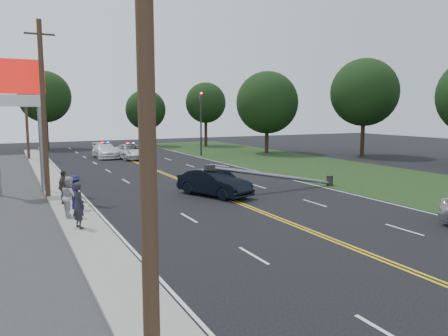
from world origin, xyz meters
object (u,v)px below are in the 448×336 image
utility_pole_near (147,107)px  bystander_b (70,197)px  bystander_d (64,187)px  utility_pole_mid (44,109)px  emergency_a (131,152)px  pylon_sign (16,94)px  fallen_streetlight (281,176)px  emergency_b (105,151)px  bystander_c (75,192)px  bystander_a (79,205)px  crashed_sedan (214,183)px  traffic_signal (201,118)px  utility_pole_far (26,110)px

utility_pole_near → bystander_b: 14.86m
bystander_b → bystander_d: size_ratio=1.05×
utility_pole_mid → emergency_a: utility_pole_mid is taller
bystander_d → utility_pole_mid: bearing=42.7°
emergency_a → pylon_sign: bearing=-129.0°
fallen_streetlight → utility_pole_near: 21.27m
emergency_b → bystander_c: (-6.45, -24.49, 0.21)m
bystander_a → bystander_c: 3.78m
crashed_sedan → bystander_b: (-8.36, -2.02, 0.27)m
traffic_signal → fallen_streetlight: 22.62m
fallen_streetlight → bystander_c: bearing=-179.0°
bystander_b → utility_pole_near: bearing=175.6°
crashed_sedan → bystander_b: bystander_b is taller
bystander_a → bystander_c: bearing=-22.6°
fallen_streetlight → bystander_d: (-12.80, 1.43, 0.10)m
bystander_a → bystander_b: 2.27m
crashed_sedan → emergency_b: size_ratio=0.91×
emergency_b → bystander_b: (-6.88, -25.98, 0.29)m
utility_pole_near → bystander_a: size_ratio=5.12×
utility_pole_mid → bystander_c: utility_pole_mid is taller
traffic_signal → emergency_b: bearing=167.3°
traffic_signal → crashed_sedan: 23.58m
bystander_b → bystander_d: bearing=-3.8°
fallen_streetlight → bystander_a: 13.42m
traffic_signal → bystander_b: size_ratio=3.74×
pylon_sign → traffic_signal: pylon_sign is taller
utility_pole_mid → bystander_c: bearing=-77.5°
emergency_b → pylon_sign: bearing=-115.3°
traffic_signal → crashed_sedan: bearing=-111.7°
traffic_signal → emergency_b: traffic_signal is taller
crashed_sedan → emergency_a: size_ratio=0.88×
fallen_streetlight → bystander_a: bearing=-162.8°
bystander_b → utility_pole_mid: bearing=2.7°
utility_pole_near → crashed_sedan: bearing=61.5°
fallen_streetlight → emergency_b: bearing=103.9°
traffic_signal → utility_pole_far: utility_pole_far is taller
emergency_a → bystander_c: bearing=-116.1°
traffic_signal → pylon_sign: bearing=-139.6°
crashed_sedan → fallen_streetlight: bearing=-25.8°
utility_pole_near → bystander_b: bearing=88.0°
pylon_sign → traffic_signal: bearing=40.4°
utility_pole_near → utility_pole_mid: 20.00m
utility_pole_near → utility_pole_far: bearing=90.0°
pylon_sign → utility_pole_mid: utility_pole_mid is taller
utility_pole_near → crashed_sedan: (8.87, 16.32, -4.29)m
emergency_a → emergency_b: bearing=130.5°
crashed_sedan → bystander_c: bystander_c is taller
pylon_sign → emergency_a: (10.86, 16.14, -5.24)m
traffic_signal → utility_pole_far: 17.97m
traffic_signal → emergency_b: 10.92m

